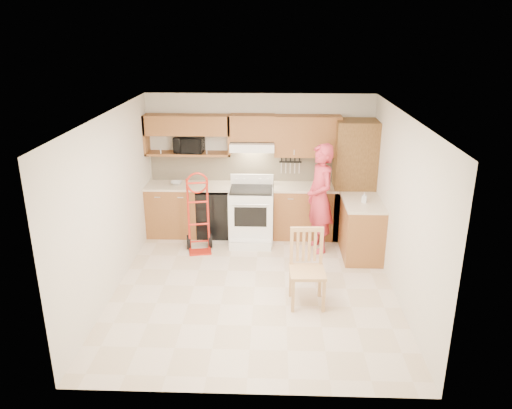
# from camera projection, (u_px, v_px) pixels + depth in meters

# --- Properties ---
(floor) EXTENTS (4.00, 4.50, 0.02)m
(floor) POSITION_uv_depth(u_px,v_px,m) (255.00, 288.00, 7.29)
(floor) COLOR beige
(floor) RESTS_ON ground
(ceiling) EXTENTS (4.00, 4.50, 0.02)m
(ceiling) POSITION_uv_depth(u_px,v_px,m) (255.00, 115.00, 6.44)
(ceiling) COLOR white
(ceiling) RESTS_ON ground
(wall_back) EXTENTS (4.00, 0.02, 2.50)m
(wall_back) POSITION_uv_depth(u_px,v_px,m) (260.00, 164.00, 8.99)
(wall_back) COLOR beige
(wall_back) RESTS_ON ground
(wall_front) EXTENTS (4.00, 0.02, 2.50)m
(wall_front) POSITION_uv_depth(u_px,v_px,m) (245.00, 288.00, 4.74)
(wall_front) COLOR beige
(wall_front) RESTS_ON ground
(wall_left) EXTENTS (0.02, 4.50, 2.50)m
(wall_left) POSITION_uv_depth(u_px,v_px,m) (110.00, 205.00, 6.94)
(wall_left) COLOR beige
(wall_left) RESTS_ON ground
(wall_right) EXTENTS (0.02, 4.50, 2.50)m
(wall_right) POSITION_uv_depth(u_px,v_px,m) (402.00, 208.00, 6.80)
(wall_right) COLOR beige
(wall_right) RESTS_ON ground
(backsplash) EXTENTS (3.92, 0.03, 0.55)m
(backsplash) POSITION_uv_depth(u_px,v_px,m) (260.00, 167.00, 8.98)
(backsplash) COLOR beige
(backsplash) RESTS_ON wall_back
(lower_cab_left) EXTENTS (0.90, 0.60, 0.90)m
(lower_cab_left) POSITION_uv_depth(u_px,v_px,m) (173.00, 210.00, 9.03)
(lower_cab_left) COLOR brown
(lower_cab_left) RESTS_ON ground
(dishwasher) EXTENTS (0.60, 0.60, 0.85)m
(dishwasher) POSITION_uv_depth(u_px,v_px,m) (215.00, 212.00, 9.01)
(dishwasher) COLOR black
(dishwasher) RESTS_ON ground
(lower_cab_right) EXTENTS (1.14, 0.60, 0.90)m
(lower_cab_right) POSITION_uv_depth(u_px,v_px,m) (305.00, 212.00, 8.94)
(lower_cab_right) COLOR brown
(lower_cab_right) RESTS_ON ground
(countertop_left) EXTENTS (1.50, 0.63, 0.04)m
(countertop_left) POSITION_uv_depth(u_px,v_px,m) (189.00, 186.00, 8.86)
(countertop_left) COLOR beige
(countertop_left) RESTS_ON lower_cab_left
(countertop_right) EXTENTS (1.14, 0.63, 0.04)m
(countertop_right) POSITION_uv_depth(u_px,v_px,m) (306.00, 187.00, 8.78)
(countertop_right) COLOR beige
(countertop_right) RESTS_ON lower_cab_right
(cab_return_right) EXTENTS (0.60, 1.00, 0.90)m
(cab_return_right) POSITION_uv_depth(u_px,v_px,m) (361.00, 230.00, 8.16)
(cab_return_right) COLOR brown
(cab_return_right) RESTS_ON ground
(countertop_return) EXTENTS (0.63, 1.00, 0.04)m
(countertop_return) POSITION_uv_depth(u_px,v_px,m) (363.00, 203.00, 8.00)
(countertop_return) COLOR beige
(countertop_return) RESTS_ON cab_return_right
(pantry_tall) EXTENTS (0.70, 0.60, 2.10)m
(pantry_tall) POSITION_uv_depth(u_px,v_px,m) (354.00, 180.00, 8.71)
(pantry_tall) COLOR brown
(pantry_tall) RESTS_ON ground
(upper_cab_left) EXTENTS (1.50, 0.33, 0.34)m
(upper_cab_left) POSITION_uv_depth(u_px,v_px,m) (187.00, 125.00, 8.62)
(upper_cab_left) COLOR brown
(upper_cab_left) RESTS_ON wall_back
(upper_shelf_mw) EXTENTS (1.50, 0.33, 0.04)m
(upper_shelf_mw) POSITION_uv_depth(u_px,v_px,m) (189.00, 153.00, 8.80)
(upper_shelf_mw) COLOR brown
(upper_shelf_mw) RESTS_ON wall_back
(upper_cab_center) EXTENTS (0.76, 0.33, 0.44)m
(upper_cab_center) POSITION_uv_depth(u_px,v_px,m) (252.00, 127.00, 8.60)
(upper_cab_center) COLOR brown
(upper_cab_center) RESTS_ON wall_back
(upper_cab_right) EXTENTS (1.14, 0.33, 0.70)m
(upper_cab_right) POSITION_uv_depth(u_px,v_px,m) (307.00, 136.00, 8.61)
(upper_cab_right) COLOR brown
(upper_cab_right) RESTS_ON wall_back
(range_hood) EXTENTS (0.76, 0.46, 0.14)m
(range_hood) POSITION_uv_depth(u_px,v_px,m) (252.00, 146.00, 8.64)
(range_hood) COLOR white
(range_hood) RESTS_ON wall_back
(knife_strip) EXTENTS (0.40, 0.05, 0.29)m
(knife_strip) POSITION_uv_depth(u_px,v_px,m) (290.00, 165.00, 8.92)
(knife_strip) COLOR black
(knife_strip) RESTS_ON backsplash
(microwave) EXTENTS (0.53, 0.37, 0.28)m
(microwave) POSITION_uv_depth(u_px,v_px,m) (189.00, 145.00, 8.74)
(microwave) COLOR black
(microwave) RESTS_ON upper_shelf_mw
(range) EXTENTS (0.76, 1.00, 1.12)m
(range) POSITION_uv_depth(u_px,v_px,m) (251.00, 211.00, 8.67)
(range) COLOR white
(range) RESTS_ON ground
(person) EXTENTS (0.61, 0.77, 1.83)m
(person) POSITION_uv_depth(u_px,v_px,m) (320.00, 198.00, 8.21)
(person) COLOR #C13142
(person) RESTS_ON ground
(hand_truck) EXTENTS (0.56, 0.53, 1.24)m
(hand_truck) POSITION_uv_depth(u_px,v_px,m) (199.00, 216.00, 8.27)
(hand_truck) COLOR red
(hand_truck) RESTS_ON ground
(dining_chair) EXTENTS (0.49, 0.53, 1.05)m
(dining_chair) POSITION_uv_depth(u_px,v_px,m) (307.00, 269.00, 6.68)
(dining_chair) COLOR tan
(dining_chair) RESTS_ON ground
(soap_bottle) EXTENTS (0.09, 0.10, 0.17)m
(soap_bottle) POSITION_uv_depth(u_px,v_px,m) (364.00, 197.00, 7.93)
(soap_bottle) COLOR white
(soap_bottle) RESTS_ON countertop_return
(bowl) EXTENTS (0.21, 0.21, 0.05)m
(bowl) POSITION_uv_depth(u_px,v_px,m) (176.00, 183.00, 8.85)
(bowl) COLOR white
(bowl) RESTS_ON countertop_left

